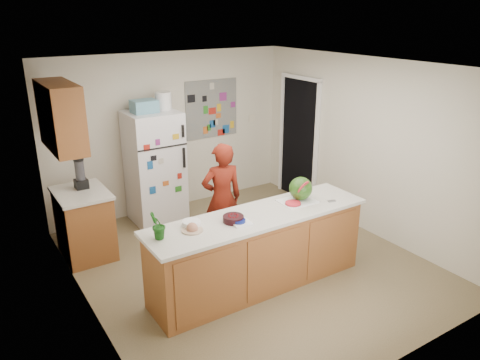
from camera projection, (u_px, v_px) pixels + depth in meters
floor at (249, 263)px, 6.07m from camera, size 4.00×4.50×0.02m
wall_back at (170, 132)px, 7.42m from camera, size 4.00×0.02×2.50m
wall_left at (80, 207)px, 4.62m from camera, size 0.02×4.50×2.50m
wall_right at (366, 147)px, 6.66m from camera, size 0.02×4.50×2.50m
ceiling at (250, 65)px, 5.21m from camera, size 4.00×4.50×0.02m
doorway at (299, 140)px, 7.87m from camera, size 0.03×0.85×2.04m
peninsula_base at (258, 252)px, 5.42m from camera, size 2.60×0.62×0.88m
peninsula_top at (259, 216)px, 5.26m from camera, size 2.68×0.70×0.04m
side_counter_base at (85, 225)px, 6.13m from camera, size 0.60×0.80×0.86m
side_counter_top at (81, 193)px, 5.98m from camera, size 0.64×0.84×0.04m
upper_cabinets at (61, 116)px, 5.52m from camera, size 0.35×1.00×0.80m
refrigerator at (155, 168)px, 7.03m from camera, size 0.75×0.70×1.70m
fridge_top_bin at (144, 106)px, 6.66m from camera, size 0.35×0.28×0.18m
photo_collage at (212, 109)px, 7.68m from camera, size 0.95×0.01×0.95m
person at (222, 199)px, 6.13m from camera, size 0.61×0.46×1.51m
blender_appliance at (80, 174)px, 6.02m from camera, size 0.12×0.12×0.38m
cutting_board at (297, 201)px, 5.60m from camera, size 0.45×0.34×0.01m
watermelon at (301, 188)px, 5.60m from camera, size 0.28×0.28×0.28m
watermelon_slice at (293, 203)px, 5.50m from camera, size 0.18×0.18×0.02m
cherry_bowl at (233, 219)px, 5.07m from camera, size 0.28×0.28×0.07m
white_bowl at (191, 223)px, 4.97m from camera, size 0.26×0.26×0.06m
cobalt_bowl at (239, 222)px, 5.02m from camera, size 0.19×0.19×0.05m
plate at (192, 230)px, 4.87m from camera, size 0.30×0.30×0.02m
paper_towel at (241, 223)px, 5.02m from camera, size 0.22×0.20×0.02m
keys at (332, 201)px, 5.61m from camera, size 0.10×0.06×0.01m
potted_plant at (158, 226)px, 4.64m from camera, size 0.21×0.20×0.30m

